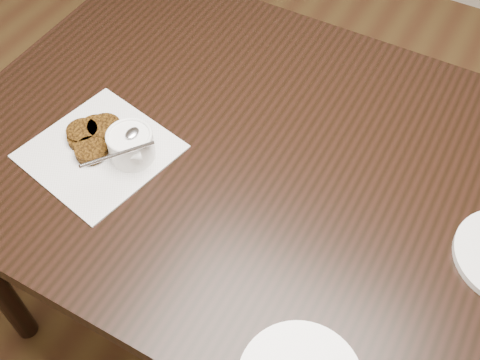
% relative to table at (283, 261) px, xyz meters
% --- Properties ---
extents(floor, '(4.00, 4.00, 0.00)m').
position_rel_table_xyz_m(floor, '(-0.02, -0.13, -0.38)').
color(floor, brown).
rests_on(floor, ground).
extents(table, '(1.45, 0.93, 0.75)m').
position_rel_table_xyz_m(table, '(0.00, 0.00, 0.00)').
color(table, black).
rests_on(table, floor).
extents(napkin, '(0.31, 0.31, 0.00)m').
position_rel_table_xyz_m(napkin, '(-0.37, -0.16, 0.38)').
color(napkin, white).
rests_on(napkin, table).
extents(sauce_ramekin, '(0.16, 0.16, 0.13)m').
position_rel_table_xyz_m(sauce_ramekin, '(-0.30, -0.13, 0.44)').
color(sauce_ramekin, white).
rests_on(sauce_ramekin, napkin).
extents(patty_cluster, '(0.22, 0.22, 0.02)m').
position_rel_table_xyz_m(patty_cluster, '(-0.40, -0.13, 0.39)').
color(patty_cluster, brown).
rests_on(patty_cluster, napkin).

